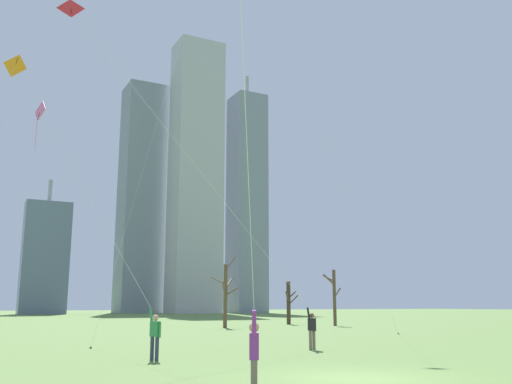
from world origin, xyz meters
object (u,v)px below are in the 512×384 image
kite_flyer_midfield_center_red (278,284)px  bare_tree_rightmost (334,295)px  kite_flyer_foreground_left_teal (252,301)px  bare_tree_right_of_center (289,302)px  distant_kite_low_near_trees_orange (10,78)px  bare_tree_center (226,293)px  distant_kite_drifting_left_blue (298,41)px  kite_flyer_far_back_pink (134,293)px

kite_flyer_midfield_center_red → bare_tree_rightmost: size_ratio=2.66×
kite_flyer_midfield_center_red → kite_flyer_foreground_left_teal: 13.62m
kite_flyer_midfield_center_red → bare_tree_right_of_center: (17.78, 29.12, -0.63)m
distant_kite_low_near_trees_orange → bare_tree_center: bearing=37.6°
kite_flyer_midfield_center_red → distant_kite_drifting_left_blue: 23.42m
kite_flyer_midfield_center_red → bare_tree_right_of_center: kite_flyer_midfield_center_red is taller
kite_flyer_midfield_center_red → bare_tree_rightmost: bearing=50.3°
kite_flyer_far_back_pink → bare_tree_rightmost: kite_flyer_far_back_pink is taller
kite_flyer_far_back_pink → bare_tree_right_of_center: 38.32m
bare_tree_center → bare_tree_rightmost: 11.30m
kite_flyer_midfield_center_red → kite_flyer_foreground_left_teal: bearing=-121.9°
distant_kite_drifting_left_blue → bare_tree_center: 22.26m
kite_flyer_midfield_center_red → kite_flyer_foreground_left_teal: (-7.18, -11.54, -0.82)m
kite_flyer_foreground_left_teal → bare_tree_right_of_center: (24.97, 40.66, 0.19)m
kite_flyer_far_back_pink → bare_tree_rightmost: 35.56m
kite_flyer_midfield_center_red → distant_kite_low_near_trees_orange: size_ratio=0.93×
bare_tree_rightmost → bare_tree_right_of_center: size_ratio=1.22×
distant_kite_low_near_trees_orange → distant_kite_drifting_left_blue: bearing=7.4°
distant_kite_low_near_trees_orange → bare_tree_right_of_center: distant_kite_low_near_trees_orange is taller
kite_flyer_far_back_pink → bare_tree_right_of_center: size_ratio=2.62×
distant_kite_drifting_left_blue → distant_kite_low_near_trees_orange: size_ratio=1.68×
kite_flyer_far_back_pink → bare_tree_center: kite_flyer_far_back_pink is taller
kite_flyer_midfield_center_red → bare_tree_rightmost: (19.60, 23.61, -0.03)m
kite_flyer_far_back_pink → bare_tree_center: bearing=58.7°
kite_flyer_foreground_left_teal → distant_kite_drifting_left_blue: 33.94m
bare_tree_center → kite_flyer_foreground_left_teal: bearing=-113.6°
bare_tree_center → bare_tree_right_of_center: (9.47, 5.12, -0.72)m
bare_tree_rightmost → bare_tree_right_of_center: bearing=108.3°
distant_kite_drifting_left_blue → distant_kite_low_near_trees_orange: 21.15m
bare_tree_rightmost → bare_tree_center: bearing=178.0°
kite_flyer_far_back_pink → bare_tree_center: size_ratio=1.83×
kite_flyer_far_back_pink → bare_tree_rightmost: bearing=42.6°
bare_tree_center → bare_tree_rightmost: (11.30, -0.39, -0.12)m
distant_kite_drifting_left_blue → distant_kite_low_near_trees_orange: bearing=-172.6°
bare_tree_right_of_center → distant_kite_drifting_left_blue: bearing=-118.1°
kite_flyer_foreground_left_teal → distant_kite_drifting_left_blue: (15.60, 23.09, 19.37)m
distant_kite_drifting_left_blue → bare_tree_center: (-0.11, 12.45, -18.46)m
bare_tree_center → kite_flyer_midfield_center_red: bearing=-109.1°
distant_kite_low_near_trees_orange → bare_tree_rightmost: distant_kite_low_near_trees_orange is taller
kite_flyer_foreground_left_teal → bare_tree_rightmost: size_ratio=2.12×
distant_kite_drifting_left_blue → kite_flyer_far_back_pink: bearing=-141.2°
distant_kite_low_near_trees_orange → bare_tree_rightmost: (30.72, 14.59, -10.87)m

